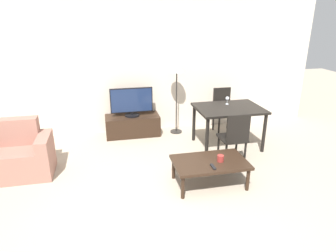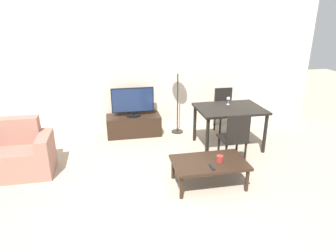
{
  "view_description": "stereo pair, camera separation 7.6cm",
  "coord_description": "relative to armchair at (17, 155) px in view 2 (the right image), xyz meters",
  "views": [
    {
      "loc": [
        -0.64,
        -2.72,
        2.33
      ],
      "look_at": [
        0.31,
        1.62,
        0.65
      ],
      "focal_mm": 32.0,
      "sensor_mm": 36.0,
      "label": 1
    },
    {
      "loc": [
        -0.56,
        -2.74,
        2.33
      ],
      "look_at": [
        0.31,
        1.62,
        0.65
      ],
      "focal_mm": 32.0,
      "sensor_mm": 36.0,
      "label": 2
    }
  ],
  "objects": [
    {
      "name": "wine_glass_left",
      "position": [
        3.57,
        0.53,
        0.54
      ],
      "size": [
        0.07,
        0.07,
        0.15
      ],
      "color": "silver",
      "rests_on": "dining_table"
    },
    {
      "name": "tv",
      "position": [
        1.87,
        1.24,
        0.38
      ],
      "size": [
        0.83,
        0.29,
        0.57
      ],
      "color": "black",
      "rests_on": "tv_stand"
    },
    {
      "name": "floor_lamp",
      "position": [
        2.77,
        1.2,
        0.96
      ],
      "size": [
        0.31,
        0.31,
        1.49
      ],
      "color": "black",
      "rests_on": "ground_plane"
    },
    {
      "name": "ground_plane",
      "position": [
        2.0,
        -1.72,
        -0.31
      ],
      "size": [
        18.0,
        18.0,
        0.0
      ],
      "primitive_type": "plane",
      "color": "tan"
    },
    {
      "name": "dining_chair_far",
      "position": [
        3.73,
        1.08,
        0.2
      ],
      "size": [
        0.4,
        0.4,
        0.9
      ],
      "color": "black",
      "rests_on": "ground_plane"
    },
    {
      "name": "dining_table",
      "position": [
        3.53,
        0.34,
        0.34
      ],
      "size": [
        1.17,
        0.88,
        0.75
      ],
      "color": "black",
      "rests_on": "ground_plane"
    },
    {
      "name": "remote_primary",
      "position": [
        2.73,
        -1.06,
        0.07
      ],
      "size": [
        0.04,
        0.15,
        0.02
      ],
      "color": "black",
      "rests_on": "coffee_table"
    },
    {
      "name": "wall_back",
      "position": [
        2.0,
        1.55,
        1.04
      ],
      "size": [
        7.65,
        0.06,
        2.7
      ],
      "color": "beige",
      "rests_on": "ground_plane"
    },
    {
      "name": "cup_white_near",
      "position": [
        2.89,
        -0.91,
        0.1
      ],
      "size": [
        0.09,
        0.09,
        0.09
      ],
      "color": "maroon",
      "rests_on": "coffee_table"
    },
    {
      "name": "armchair",
      "position": [
        0.0,
        0.0,
        0.0
      ],
      "size": [
        1.02,
        0.63,
        0.85
      ],
      "color": "#9E6B5B",
      "rests_on": "ground_plane"
    },
    {
      "name": "tv_stand",
      "position": [
        1.87,
        1.24,
        -0.11
      ],
      "size": [
        1.07,
        0.47,
        0.41
      ],
      "color": "black",
      "rests_on": "ground_plane"
    },
    {
      "name": "coffee_table",
      "position": [
        2.75,
        -0.87,
        0.02
      ],
      "size": [
        1.04,
        0.64,
        0.37
      ],
      "color": "black",
      "rests_on": "ground_plane"
    },
    {
      "name": "dining_chair_near",
      "position": [
        3.32,
        -0.41,
        0.2
      ],
      "size": [
        0.4,
        0.4,
        0.9
      ],
      "color": "black",
      "rests_on": "ground_plane"
    }
  ]
}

